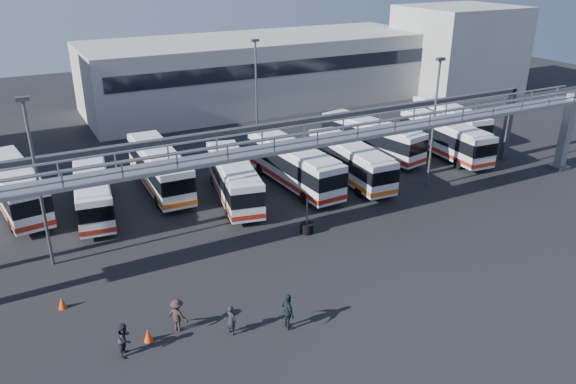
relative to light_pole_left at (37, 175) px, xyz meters
name	(u,v)px	position (x,y,z in m)	size (l,w,h in m)	color
ground	(350,261)	(16.00, -8.00, -5.73)	(140.00, 140.00, 0.00)	black
gantry	(304,148)	(16.00, -2.13, -0.22)	(51.40, 5.15, 7.10)	#989AA0
warehouse	(261,71)	(28.00, 30.00, -1.73)	(42.00, 14.00, 8.00)	#9E9E99
building_right	(458,49)	(54.00, 24.00, -0.23)	(14.00, 12.00, 11.00)	#B2B2AD
light_pole_left	(37,175)	(0.00, 0.00, 0.00)	(0.70, 0.35, 10.21)	#4C4F54
light_pole_mid	(434,117)	(28.00, -1.00, 0.00)	(0.70, 0.35, 10.21)	#4C4F54
light_pole_back	(256,89)	(20.00, 14.00, 0.00)	(0.70, 0.35, 10.21)	#4C4F54
bus_1	(15,186)	(-1.22, 9.48, -3.86)	(4.06, 11.37, 3.38)	silver
bus_2	(93,190)	(3.63, 6.49, -4.04)	(3.60, 10.27, 3.05)	silver
bus_3	(159,167)	(9.05, 8.50, -3.87)	(2.81, 11.09, 3.35)	silver
bus_4	(233,177)	(13.42, 3.99, -3.98)	(4.40, 10.69, 3.16)	silver
bus_5	(294,164)	(18.66, 4.19, -3.86)	(3.09, 11.19, 3.37)	silver
bus_6	(350,160)	(23.32, 3.17, -3.98)	(2.96, 10.52, 3.16)	silver
bus_7	(372,137)	(28.41, 7.33, -3.92)	(4.62, 11.03, 3.27)	silver
bus_8	(445,137)	(34.37, 4.28, -3.93)	(3.13, 10.84, 3.25)	silver
bus_9	(449,120)	(38.77, 8.47, -3.95)	(4.07, 10.81, 3.20)	silver
pedestrian_a	(231,320)	(6.96, -11.19, -4.94)	(0.58, 0.38, 1.58)	black
pedestrian_b	(125,339)	(2.03, -10.35, -4.88)	(0.82, 0.64, 1.69)	#231E2A
pedestrian_c	(178,315)	(4.74, -9.69, -4.86)	(1.12, 0.64, 1.74)	#302320
pedestrian_d	(288,312)	(9.59, -12.11, -4.75)	(1.15, 0.48, 1.95)	black
cone_left	(148,335)	(3.18, -9.88, -5.38)	(0.43, 0.43, 0.69)	#E1410C
cone_right	(62,303)	(-0.11, -5.06, -5.39)	(0.43, 0.43, 0.68)	#E1410C
tire_stack	(307,227)	(15.53, -3.50, -5.30)	(0.88, 0.88, 2.53)	black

